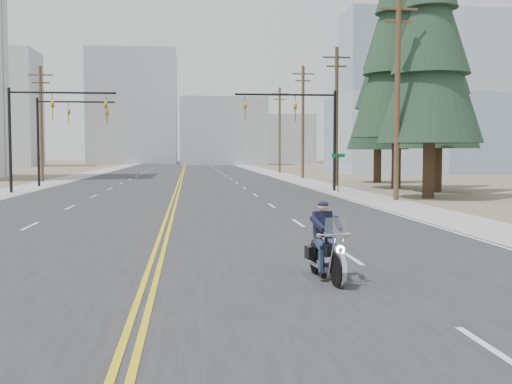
{
  "coord_description": "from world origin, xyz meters",
  "views": [
    {
      "loc": [
        0.84,
        -12.19,
        2.77
      ],
      "look_at": [
        2.76,
        6.2,
        1.6
      ],
      "focal_mm": 45.0,
      "sensor_mm": 36.0,
      "label": 1
    }
  ],
  "objects": [
    {
      "name": "ground_plane",
      "position": [
        0.0,
        0.0,
        0.0
      ],
      "size": [
        400.0,
        400.0,
        0.0
      ],
      "primitive_type": "plane",
      "color": "#776D56",
      "rests_on": "ground"
    },
    {
      "name": "road",
      "position": [
        0.0,
        70.0,
        0.01
      ],
      "size": [
        20.0,
        200.0,
        0.01
      ],
      "primitive_type": "cube",
      "color": "#303033",
      "rests_on": "ground"
    },
    {
      "name": "sidewalk_left",
      "position": [
        -11.5,
        70.0,
        0.01
      ],
      "size": [
        3.0,
        200.0,
        0.01
      ],
      "primitive_type": "cube",
      "color": "#A5A5A0",
      "rests_on": "ground"
    },
    {
      "name": "sidewalk_right",
      "position": [
        11.5,
        70.0,
        0.01
      ],
      "size": [
        3.0,
        200.0,
        0.01
      ],
      "primitive_type": "cube",
      "color": "#A5A5A0",
      "rests_on": "ground"
    },
    {
      "name": "traffic_mast_left",
      "position": [
        -8.98,
        32.0,
        4.94
      ],
      "size": [
        7.1,
        0.26,
        7.0
      ],
      "color": "black",
      "rests_on": "ground"
    },
    {
      "name": "traffic_mast_right",
      "position": [
        8.98,
        32.0,
        4.94
      ],
      "size": [
        7.1,
        0.26,
        7.0
      ],
      "color": "black",
      "rests_on": "ground"
    },
    {
      "name": "traffic_mast_far",
      "position": [
        -9.31,
        40.0,
        4.87
      ],
      "size": [
        6.1,
        0.26,
        7.0
      ],
      "color": "black",
      "rests_on": "ground"
    },
    {
      "name": "street_sign",
      "position": [
        10.8,
        30.0,
        1.8
      ],
      "size": [
        0.9,
        0.06,
        2.62
      ],
      "color": "black",
      "rests_on": "ground"
    },
    {
      "name": "utility_pole_b",
      "position": [
        12.5,
        23.0,
        5.98
      ],
      "size": [
        2.2,
        0.3,
        11.5
      ],
      "color": "brown",
      "rests_on": "ground"
    },
    {
      "name": "utility_pole_c",
      "position": [
        12.5,
        38.0,
        5.73
      ],
      "size": [
        2.2,
        0.3,
        11.0
      ],
      "color": "brown",
      "rests_on": "ground"
    },
    {
      "name": "utility_pole_d",
      "position": [
        12.5,
        53.0,
        5.98
      ],
      "size": [
        2.2,
        0.3,
        11.5
      ],
      "color": "brown",
      "rests_on": "ground"
    },
    {
      "name": "utility_pole_e",
      "position": [
        12.5,
        70.0,
        5.73
      ],
      "size": [
        2.2,
        0.3,
        11.0
      ],
      "color": "brown",
      "rests_on": "ground"
    },
    {
      "name": "utility_pole_left",
      "position": [
        -12.5,
        48.0,
        5.48
      ],
      "size": [
        2.2,
        0.3,
        10.5
      ],
      "color": "brown",
      "rests_on": "ground"
    },
    {
      "name": "glass_building",
      "position": [
        32.0,
        70.0,
        10.0
      ],
      "size": [
        24.0,
        16.0,
        20.0
      ],
      "primitive_type": "cube",
      "color": "#9EB5CC",
      "rests_on": "ground"
    },
    {
      "name": "haze_bldg_a",
      "position": [
        -35.0,
        115.0,
        11.0
      ],
      "size": [
        14.0,
        12.0,
        22.0
      ],
      "primitive_type": "cube",
      "color": "#B7BCC6",
      "rests_on": "ground"
    },
    {
      "name": "haze_bldg_b",
      "position": [
        8.0,
        125.0,
        7.0
      ],
      "size": [
        18.0,
        14.0,
        14.0
      ],
      "primitive_type": "cube",
      "color": "#ADB2B7",
      "rests_on": "ground"
    },
    {
      "name": "haze_bldg_c",
      "position": [
        40.0,
        110.0,
        9.0
      ],
      "size": [
        16.0,
        12.0,
        18.0
      ],
      "primitive_type": "cube",
      "color": "#B7BCC6",
      "rests_on": "ground"
    },
    {
      "name": "haze_bldg_d",
      "position": [
        -12.0,
        140.0,
        13.0
      ],
      "size": [
        20.0,
        15.0,
        26.0
      ],
      "primitive_type": "cube",
      "color": "#ADB2B7",
      "rests_on": "ground"
    },
    {
      "name": "haze_bldg_e",
      "position": [
        25.0,
        150.0,
        6.0
      ],
      "size": [
        14.0,
        14.0,
        12.0
      ],
      "primitive_type": "cube",
      "color": "#B7BCC6",
      "rests_on": "ground"
    },
    {
      "name": "motorcyclist",
      "position": [
        3.77,
        1.2,
        0.84
      ],
      "size": [
        1.12,
        2.24,
        1.69
      ],
      "primitive_type": null,
      "rotation": [
        0.0,
        0.0,
        3.24
      ],
      "color": "black",
      "rests_on": "ground"
    },
    {
      "name": "conifer_near",
      "position": [
        15.0,
        24.59,
        9.4
      ],
      "size": [
        6.18,
        6.18,
        16.36
      ],
      "rotation": [
        0.0,
        0.0,
        0.34
      ],
      "color": "#382619",
      "rests_on": "ground"
    },
    {
      "name": "conifer_mid",
      "position": [
        17.8,
        30.35,
        8.62
      ],
      "size": [
        5.64,
        5.64,
        15.03
      ],
      "rotation": [
        0.0,
        0.0,
        -0.0
      ],
      "color": "#382619",
      "rests_on": "ground"
    },
    {
      "name": "conifer_tall",
      "position": [
        16.41,
        34.84,
        11.0
      ],
      "size": [
        6.9,
        6.9,
        19.16
      ],
      "rotation": [
        0.0,
        0.0,
        -0.22
      ],
      "color": "#382619",
      "rests_on": "ground"
    },
    {
      "name": "conifer_far",
      "position": [
        17.7,
        44.01,
        8.5
      ],
      "size": [
        5.53,
        5.53,
        14.82
      ],
      "rotation": [
        0.0,
        0.0,
        -0.26
      ],
      "color": "#382619",
      "rests_on": "ground"
    }
  ]
}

